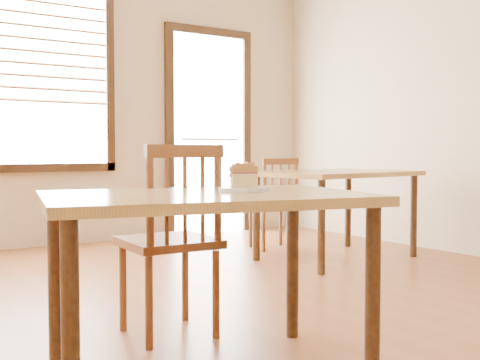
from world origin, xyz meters
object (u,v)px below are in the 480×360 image
object	(u,v)px
cafe_chair_main	(172,239)
cake_slice	(244,175)
cafe_table_main	(205,216)
plate	(244,189)
cafe_chair_second	(274,203)
cafe_table_second	(337,181)

from	to	relation	value
cafe_chair_main	cake_slice	size ratio (longest dim) A/B	7.21
cafe_table_main	plate	xyz separation A→B (m)	(0.19, 0.01, 0.10)
plate	cafe_chair_main	bearing A→B (deg)	97.45
cafe_chair_main	plate	world-z (taller)	cafe_chair_main
cafe_table_main	plate	world-z (taller)	plate
cafe_table_main	cafe_chair_second	bearing A→B (deg)	60.85
cafe_table_second	plate	size ratio (longest dim) A/B	6.63
cafe_chair_second	plate	distance (m)	3.10
cafe_table_main	cafe_table_second	bearing A→B (deg)	49.36
cake_slice	cafe_table_main	bearing A→B (deg)	-151.80
cafe_chair_main	cafe_table_main	bearing A→B (deg)	79.75
cafe_chair_second	cake_slice	world-z (taller)	cake_slice
cafe_table_second	cake_slice	distance (m)	2.70
cafe_chair_main	plate	size ratio (longest dim) A/B	4.54
cafe_chair_second	cake_slice	xyz separation A→B (m)	(-1.92, -2.41, 0.38)
cafe_table_second	cafe_chair_second	distance (m)	0.74
cafe_chair_second	cafe_table_second	bearing A→B (deg)	114.68
cafe_table_second	cake_slice	bearing A→B (deg)	-146.98
cafe_table_second	cake_slice	world-z (taller)	cake_slice
cafe_chair_second	plate	xyz separation A→B (m)	(-1.92, -2.41, 0.32)
cafe_chair_second	cake_slice	bearing A→B (deg)	63.48
cafe_chair_second	plate	size ratio (longest dim) A/B	4.08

